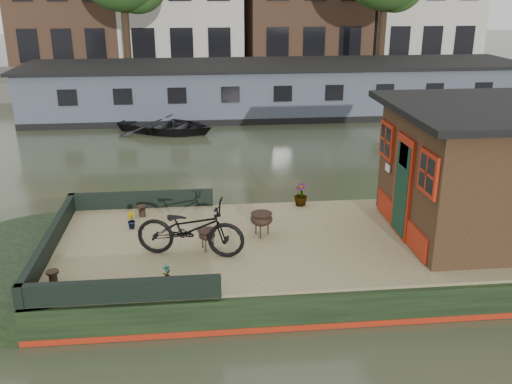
{
  "coord_description": "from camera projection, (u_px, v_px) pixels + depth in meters",
  "views": [
    {
      "loc": [
        -3.26,
        -9.48,
        5.05
      ],
      "look_at": [
        -2.22,
        0.5,
        1.42
      ],
      "focal_mm": 40.0,
      "sensor_mm": 36.0,
      "label": 1
    }
  ],
  "objects": [
    {
      "name": "bollard_port",
      "position": [
        142.0,
        211.0,
        11.53
      ],
      "size": [
        0.2,
        0.2,
        0.23
      ],
      "primitive_type": "cylinder",
      "color": "black",
      "rests_on": "houseboat_deck"
    },
    {
      "name": "ground",
      "position": [
        374.0,
        266.0,
        10.9
      ],
      "size": [
        120.0,
        120.0,
        0.0
      ],
      "primitive_type": "plane",
      "color": "#333924",
      "rests_on": "ground"
    },
    {
      "name": "bollard_stbd",
      "position": [
        53.0,
        278.0,
        8.9
      ],
      "size": [
        0.2,
        0.2,
        0.23
      ],
      "primitive_type": "cylinder",
      "color": "black",
      "rests_on": "houseboat_deck"
    },
    {
      "name": "houseboat_hull",
      "position": [
        306.0,
        257.0,
        10.68
      ],
      "size": [
        14.01,
        4.02,
        0.6
      ],
      "color": "black",
      "rests_on": "ground"
    },
    {
      "name": "bicycle",
      "position": [
        190.0,
        228.0,
        9.75
      ],
      "size": [
        1.98,
        1.07,
        0.99
      ],
      "primitive_type": "imported",
      "rotation": [
        0.0,
        0.0,
        1.34
      ],
      "color": "black",
      "rests_on": "houseboat_deck"
    },
    {
      "name": "brazier_rear",
      "position": [
        261.0,
        224.0,
        10.6
      ],
      "size": [
        0.48,
        0.48,
        0.45
      ],
      "primitive_type": null,
      "rotation": [
        0.0,
        0.0,
        -0.16
      ],
      "color": "black",
      "rests_on": "houseboat_deck"
    },
    {
      "name": "dinghy",
      "position": [
        166.0,
        122.0,
        20.84
      ],
      "size": [
        4.32,
        3.81,
        0.74
      ],
      "primitive_type": "imported",
      "rotation": [
        0.0,
        0.0,
        1.14
      ],
      "color": "black",
      "rests_on": "ground"
    },
    {
      "name": "houseboat_deck",
      "position": [
        377.0,
        237.0,
        10.69
      ],
      "size": [
        11.8,
        3.8,
        0.05
      ],
      "primitive_type": "cube",
      "color": "#9C8C60",
      "rests_on": "houseboat_hull"
    },
    {
      "name": "cabin",
      "position": [
        497.0,
        169.0,
        10.47
      ],
      "size": [
        4.0,
        3.5,
        2.42
      ],
      "color": "black",
      "rests_on": "houseboat_deck"
    },
    {
      "name": "potted_plant_d",
      "position": [
        301.0,
        194.0,
        12.07
      ],
      "size": [
        0.38,
        0.38,
        0.5
      ],
      "primitive_type": "imported",
      "rotation": [
        0.0,
        0.0,
        5.21
      ],
      "color": "brown",
      "rests_on": "houseboat_deck"
    },
    {
      "name": "bow_bulwark",
      "position": [
        100.0,
        239.0,
        10.12
      ],
      "size": [
        3.0,
        4.0,
        0.35
      ],
      "color": "black",
      "rests_on": "houseboat_deck"
    },
    {
      "name": "potted_plant_b",
      "position": [
        131.0,
        220.0,
        10.95
      ],
      "size": [
        0.23,
        0.24,
        0.33
      ],
      "primitive_type": "imported",
      "rotation": [
        0.0,
        0.0,
        2.2
      ],
      "color": "maroon",
      "rests_on": "houseboat_deck"
    },
    {
      "name": "potted_plant_e",
      "position": [
        167.0,
        272.0,
        9.03
      ],
      "size": [
        0.16,
        0.16,
        0.26
      ],
      "primitive_type": "imported",
      "rotation": [
        0.0,
        0.0,
        0.65
      ],
      "color": "maroon",
      "rests_on": "houseboat_deck"
    },
    {
      "name": "quay",
      "position": [
        259.0,
        79.0,
        29.92
      ],
      "size": [
        60.0,
        6.0,
        0.9
      ],
      "primitive_type": "cube",
      "color": "#47443F",
      "rests_on": "ground"
    },
    {
      "name": "brazier_front",
      "position": [
        207.0,
        240.0,
        10.04
      ],
      "size": [
        0.43,
        0.43,
        0.38
      ],
      "primitive_type": null,
      "rotation": [
        0.0,
        0.0,
        -0.26
      ],
      "color": "black",
      "rests_on": "houseboat_deck"
    },
    {
      "name": "far_houseboat",
      "position": [
        276.0,
        91.0,
        23.66
      ],
      "size": [
        20.4,
        4.4,
        2.11
      ],
      "color": "#424858",
      "rests_on": "ground"
    }
  ]
}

